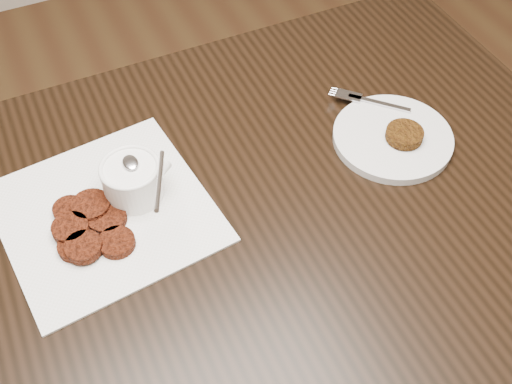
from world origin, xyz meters
TOP-DOWN VIEW (x-y plane):
  - table at (-0.02, 0.09)m, footprint 1.29×0.83m
  - napkin at (-0.15, 0.18)m, footprint 0.33×0.33m
  - sauce_ramekin at (-0.10, 0.20)m, footprint 0.12×0.12m
  - patty_cluster at (-0.18, 0.16)m, footprint 0.20×0.20m
  - plate_with_patty at (0.33, 0.13)m, footprint 0.28×0.28m

SIDE VIEW (x-z plane):
  - table at x=-0.02m, z-range 0.00..0.75m
  - napkin at x=-0.15m, z-range 0.75..0.75m
  - patty_cluster at x=-0.18m, z-range 0.75..0.77m
  - plate_with_patty at x=0.33m, z-range 0.75..0.78m
  - sauce_ramekin at x=-0.10m, z-range 0.75..0.88m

